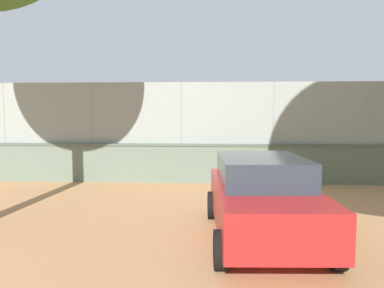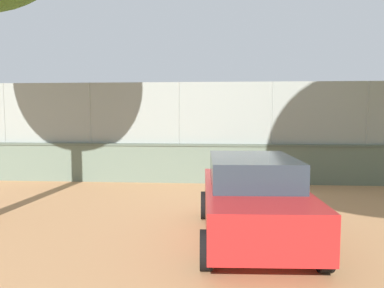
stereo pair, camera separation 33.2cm
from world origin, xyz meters
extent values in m
plane|color=tan|center=(0.00, 0.00, 0.00)|extent=(260.00, 260.00, 0.00)
cube|color=slate|center=(-1.77, 12.06, 0.64)|extent=(25.66, 0.76, 1.28)
cube|color=#4D594D|center=(-1.77, 12.06, 1.32)|extent=(25.66, 0.82, 0.08)
cube|color=gray|center=(-1.77, 12.06, 2.41)|extent=(25.14, 0.42, 2.11)
cylinder|color=gray|center=(-8.06, 12.16, 2.41)|extent=(0.07, 0.07, 2.11)
cylinder|color=gray|center=(-4.92, 12.11, 2.41)|extent=(0.07, 0.07, 2.11)
cylinder|color=gray|center=(-1.77, 12.06, 2.41)|extent=(0.07, 0.07, 2.11)
cylinder|color=gray|center=(1.37, 12.02, 2.41)|extent=(0.07, 0.07, 2.11)
cylinder|color=gray|center=(4.51, 11.97, 2.41)|extent=(0.07, 0.07, 2.11)
cylinder|color=#591919|center=(-2.45, 8.60, 0.41)|extent=(0.19, 0.19, 0.82)
cylinder|color=#591919|center=(-2.64, 8.54, 0.41)|extent=(0.19, 0.19, 0.82)
cylinder|color=white|center=(-2.54, 8.57, 1.12)|extent=(0.43, 0.43, 0.61)
cylinder|color=tan|center=(-2.26, 8.72, 1.25)|extent=(0.27, 0.58, 0.17)
cylinder|color=tan|center=(-2.93, 8.76, 1.25)|extent=(0.27, 0.58, 0.17)
sphere|color=tan|center=(-2.54, 8.57, 1.54)|extent=(0.23, 0.23, 0.23)
cylinder|color=white|center=(-2.54, 8.57, 1.64)|extent=(0.31, 0.31, 0.05)
cylinder|color=black|center=(-2.99, 8.93, 1.25)|extent=(0.13, 0.30, 0.04)
ellipsoid|color=#333338|center=(-3.06, 9.14, 1.25)|extent=(0.12, 0.29, 0.24)
cylinder|color=#591919|center=(1.24, 6.98, 0.40)|extent=(0.20, 0.20, 0.81)
cylinder|color=#591919|center=(1.15, 6.80, 0.40)|extent=(0.20, 0.20, 0.81)
cylinder|color=#D14C42|center=(1.19, 6.89, 1.11)|extent=(0.46, 0.46, 0.60)
cylinder|color=tan|center=(1.28, 7.18, 1.23)|extent=(0.55, 0.33, 0.17)
cylinder|color=tan|center=(0.79, 6.74, 1.23)|extent=(0.55, 0.33, 0.17)
sphere|color=tan|center=(1.19, 6.89, 1.52)|extent=(0.23, 0.23, 0.23)
cylinder|color=white|center=(1.19, 6.89, 1.62)|extent=(0.32, 0.32, 0.05)
cylinder|color=black|center=(0.63, 6.82, 1.23)|extent=(0.28, 0.17, 0.04)
ellipsoid|color=#333338|center=(0.43, 6.92, 1.23)|extent=(0.28, 0.16, 0.24)
cylinder|color=#591919|center=(-5.04, 7.80, 0.42)|extent=(0.21, 0.21, 0.84)
cylinder|color=#591919|center=(-5.14, 7.62, 0.42)|extent=(0.21, 0.21, 0.84)
cylinder|color=#3372B2|center=(-5.09, 7.71, 1.15)|extent=(0.46, 0.46, 0.62)
cylinder|color=tan|center=(-4.98, 8.01, 1.27)|extent=(0.55, 0.37, 0.17)
cylinder|color=tan|center=(-5.51, 7.59, 1.27)|extent=(0.55, 0.37, 0.17)
sphere|color=tan|center=(-5.09, 7.71, 1.57)|extent=(0.24, 0.24, 0.24)
cylinder|color=navy|center=(-5.09, 7.71, 1.68)|extent=(0.34, 0.34, 0.05)
cylinder|color=black|center=(-5.67, 7.68, 1.27)|extent=(0.28, 0.18, 0.04)
ellipsoid|color=#333338|center=(-5.86, 7.79, 1.27)|extent=(0.27, 0.18, 0.24)
sphere|color=#3399D8|center=(-3.80, 10.18, 0.10)|extent=(0.19, 0.19, 0.19)
cube|color=#4C6B4C|center=(3.64, 9.92, 0.45)|extent=(1.61, 0.40, 0.06)
cube|color=#4C6B4C|center=(3.64, 10.08, 0.67)|extent=(1.60, 0.06, 0.40)
cube|color=#333338|center=(3.00, 9.93, 0.23)|extent=(0.07, 0.38, 0.45)
cube|color=#333338|center=(4.28, 9.91, 0.23)|extent=(0.07, 0.38, 0.45)
cube|color=red|center=(-3.71, 17.74, 0.68)|extent=(1.91, 4.06, 0.74)
cube|color=#28333D|center=(-3.71, 17.54, 1.31)|extent=(1.64, 2.29, 0.52)
cylinder|color=black|center=(-4.65, 19.08, 0.31)|extent=(0.22, 0.63, 0.62)
cylinder|color=black|center=(-2.86, 19.13, 0.31)|extent=(0.22, 0.63, 0.62)
cylinder|color=black|center=(-4.57, 16.35, 0.31)|extent=(0.22, 0.63, 0.62)
cylinder|color=black|center=(-2.78, 16.40, 0.31)|extent=(0.22, 0.63, 0.62)
camera|label=1|loc=(-2.62, 24.60, 2.42)|focal=34.06mm
camera|label=2|loc=(-2.95, 24.59, 2.42)|focal=34.06mm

